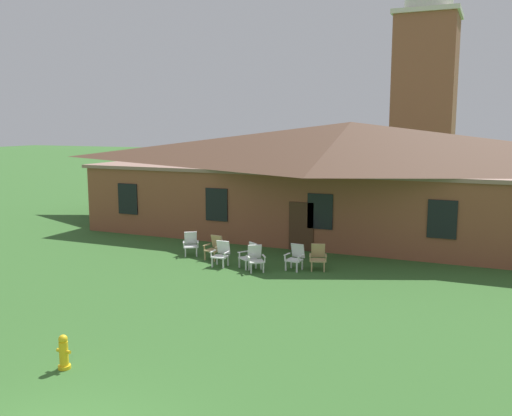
% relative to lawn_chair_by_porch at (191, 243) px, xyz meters
% --- Properties ---
extents(brick_building, '(25.42, 10.40, 5.49)m').
position_rel_lawn_chair_by_porch_xyz_m(brick_building, '(4.77, 7.60, 2.30)').
color(brick_building, brown).
rests_on(brick_building, ground).
extents(dome_tower, '(5.18, 5.18, 20.05)m').
position_rel_lawn_chair_by_porch_xyz_m(dome_tower, '(5.72, 28.79, 8.70)').
color(dome_tower, '#93563D').
rests_on(dome_tower, ground).
extents(lawn_chair_by_porch, '(0.83, 0.86, 0.96)m').
position_rel_lawn_chair_by_porch_xyz_m(lawn_chair_by_porch, '(0.00, 0.00, 0.00)').
color(lawn_chair_by_porch, white).
rests_on(lawn_chair_by_porch, ground).
extents(lawn_chair_near_door, '(0.69, 0.73, 0.96)m').
position_rel_lawn_chair_by_porch_xyz_m(lawn_chair_near_door, '(1.24, -0.24, 0.00)').
color(lawn_chair_near_door, tan).
rests_on(lawn_chair_near_door, ground).
extents(lawn_chair_left_end, '(0.66, 0.69, 0.96)m').
position_rel_lawn_chair_by_porch_xyz_m(lawn_chair_left_end, '(1.98, -1.08, 0.00)').
color(lawn_chair_left_end, white).
rests_on(lawn_chair_left_end, ground).
extents(lawn_chair_middle, '(0.84, 0.87, 0.96)m').
position_rel_lawn_chair_by_porch_xyz_m(lawn_chair_middle, '(3.11, -0.90, 0.00)').
color(lawn_chair_middle, white).
rests_on(lawn_chair_middle, ground).
extents(lawn_chair_right_end, '(0.85, 0.87, 0.96)m').
position_rel_lawn_chair_by_porch_xyz_m(lawn_chair_right_end, '(3.46, -1.22, 0.00)').
color(lawn_chair_right_end, silver).
rests_on(lawn_chair_right_end, ground).
extents(lawn_chair_far_side, '(0.70, 0.73, 0.96)m').
position_rel_lawn_chair_by_porch_xyz_m(lawn_chair_far_side, '(4.77, -0.47, 0.00)').
color(lawn_chair_far_side, white).
rests_on(lawn_chair_far_side, ground).
extents(lawn_chair_under_eave, '(0.75, 0.80, 0.96)m').
position_rel_lawn_chair_by_porch_xyz_m(lawn_chair_under_eave, '(5.54, -0.13, 0.00)').
color(lawn_chair_under_eave, tan).
rests_on(lawn_chair_under_eave, ground).
extents(fire_hydrant, '(0.36, 0.28, 0.79)m').
position_rel_lawn_chair_by_porch_xyz_m(fire_hydrant, '(2.85, -10.53, -0.12)').
color(fire_hydrant, gold).
rests_on(fire_hydrant, ground).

